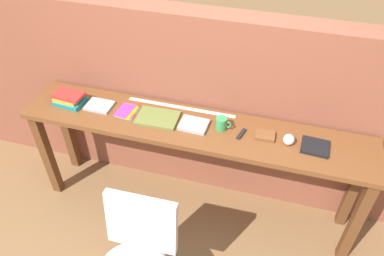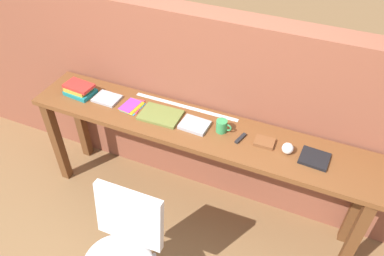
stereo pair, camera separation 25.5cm
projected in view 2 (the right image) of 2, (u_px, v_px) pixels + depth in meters
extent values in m
plane|color=brown|center=(180.00, 232.00, 2.97)|extent=(40.00, 40.00, 0.00)
cube|color=brown|center=(212.00, 109.00, 2.90)|extent=(6.00, 0.20, 1.56)
cube|color=brown|center=(195.00, 128.00, 2.61)|extent=(2.50, 0.44, 0.04)
cube|color=#5B341A|center=(57.00, 142.00, 3.15)|extent=(0.07, 0.07, 0.84)
cube|color=#5B341A|center=(353.00, 241.00, 2.43)|extent=(0.07, 0.07, 0.84)
cube|color=#5B341A|center=(80.00, 120.00, 3.37)|extent=(0.07, 0.07, 0.84)
cube|color=#5B341A|center=(357.00, 205.00, 2.66)|extent=(0.07, 0.07, 0.84)
cube|color=silver|center=(129.00, 216.00, 2.26)|extent=(0.44, 0.11, 0.40)
cylinder|color=#B2B2B7|center=(114.00, 254.00, 2.60)|extent=(0.02, 0.02, 0.41)
cube|color=#19757A|center=(80.00, 92.00, 2.87)|extent=(0.23, 0.18, 0.03)
cube|color=gold|center=(78.00, 89.00, 2.86)|extent=(0.19, 0.15, 0.03)
cube|color=red|center=(79.00, 86.00, 2.84)|extent=(0.23, 0.15, 0.02)
cube|color=#9E9EA3|center=(107.00, 98.00, 2.82)|extent=(0.20, 0.15, 0.02)
cube|color=#3399D8|center=(133.00, 107.00, 2.76)|extent=(0.14, 0.17, 0.00)
cube|color=#E5334C|center=(134.00, 106.00, 2.76)|extent=(0.12, 0.18, 0.00)
cube|color=yellow|center=(131.00, 107.00, 2.75)|extent=(0.14, 0.17, 0.00)
cube|color=orange|center=(132.00, 105.00, 2.76)|extent=(0.14, 0.16, 0.00)
cube|color=purple|center=(130.00, 105.00, 2.75)|extent=(0.12, 0.17, 0.00)
cube|color=olive|center=(161.00, 115.00, 2.67)|extent=(0.30, 0.21, 0.02)
cube|color=#9E9EA3|center=(195.00, 125.00, 2.59)|extent=(0.20, 0.16, 0.02)
cylinder|color=#338C4C|center=(222.00, 126.00, 2.53)|extent=(0.08, 0.08, 0.09)
torus|color=#338C4C|center=(228.00, 128.00, 2.51)|extent=(0.06, 0.01, 0.06)
cube|color=black|center=(241.00, 138.00, 2.49)|extent=(0.05, 0.11, 0.02)
cube|color=brown|center=(264.00, 142.00, 2.46)|extent=(0.13, 0.10, 0.02)
sphere|color=silver|center=(288.00, 148.00, 2.38)|extent=(0.07, 0.07, 0.07)
cube|color=black|center=(314.00, 158.00, 2.35)|extent=(0.19, 0.17, 0.02)
cube|color=silver|center=(186.00, 107.00, 2.76)|extent=(0.81, 0.03, 0.00)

